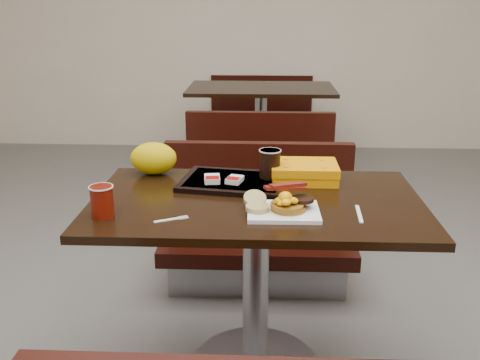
{
  "coord_description": "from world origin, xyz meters",
  "views": [
    {
      "loc": [
        0.02,
        -1.82,
        1.44
      ],
      "look_at": [
        -0.06,
        0.01,
        0.82
      ],
      "focal_mm": 40.05,
      "sensor_mm": 36.0,
      "label": 1
    }
  ],
  "objects_px": {
    "bench_far_s": "(260,156)",
    "hashbrown_sleeve_left": "(212,179)",
    "coffee_cup_near": "(102,201)",
    "pancake_stack": "(289,206)",
    "clamshell": "(304,172)",
    "table_near": "(256,289)",
    "knife": "(359,214)",
    "coffee_cup_far": "(270,164)",
    "tray": "(234,182)",
    "platter": "(283,212)",
    "table_far": "(261,131)",
    "paper_bag": "(154,158)",
    "hashbrown_sleeve_right": "(235,180)",
    "bench_near_n": "(258,222)",
    "fork": "(166,220)",
    "bench_far_n": "(261,116)"
  },
  "relations": [
    {
      "from": "bench_near_n",
      "to": "table_far",
      "type": "distance_m",
      "value": 1.9
    },
    {
      "from": "coffee_cup_near",
      "to": "clamshell",
      "type": "distance_m",
      "value": 0.81
    },
    {
      "from": "table_far",
      "to": "paper_bag",
      "type": "height_order",
      "value": "paper_bag"
    },
    {
      "from": "bench_near_n",
      "to": "coffee_cup_near",
      "type": "height_order",
      "value": "coffee_cup_near"
    },
    {
      "from": "bench_near_n",
      "to": "bench_far_n",
      "type": "distance_m",
      "value": 2.6
    },
    {
      "from": "bench_far_s",
      "to": "fork",
      "type": "height_order",
      "value": "fork"
    },
    {
      "from": "table_near",
      "to": "clamshell",
      "type": "height_order",
      "value": "clamshell"
    },
    {
      "from": "coffee_cup_far",
      "to": "clamshell",
      "type": "xyz_separation_m",
      "value": [
        0.14,
        0.03,
        -0.04
      ]
    },
    {
      "from": "paper_bag",
      "to": "clamshell",
      "type": "bearing_deg",
      "value": -5.52
    },
    {
      "from": "coffee_cup_near",
      "to": "pancake_stack",
      "type": "bearing_deg",
      "value": 4.54
    },
    {
      "from": "bench_far_s",
      "to": "table_near",
      "type": "bearing_deg",
      "value": -90.0
    },
    {
      "from": "bench_far_s",
      "to": "fork",
      "type": "relative_size",
      "value": 8.65
    },
    {
      "from": "fork",
      "to": "bench_near_n",
      "type": "bearing_deg",
      "value": 46.58
    },
    {
      "from": "table_near",
      "to": "table_far",
      "type": "xyz_separation_m",
      "value": [
        0.0,
        2.6,
        0.0
      ]
    },
    {
      "from": "platter",
      "to": "coffee_cup_near",
      "type": "distance_m",
      "value": 0.61
    },
    {
      "from": "table_near",
      "to": "table_far",
      "type": "height_order",
      "value": "same"
    },
    {
      "from": "bench_far_s",
      "to": "clamshell",
      "type": "height_order",
      "value": "clamshell"
    },
    {
      "from": "bench_far_s",
      "to": "hashbrown_sleeve_left",
      "type": "relative_size",
      "value": 12.51
    },
    {
      "from": "table_near",
      "to": "tray",
      "type": "xyz_separation_m",
      "value": [
        -0.09,
        0.16,
        0.38
      ]
    },
    {
      "from": "table_near",
      "to": "coffee_cup_near",
      "type": "distance_m",
      "value": 0.69
    },
    {
      "from": "clamshell",
      "to": "coffee_cup_near",
      "type": "bearing_deg",
      "value": -149.76
    },
    {
      "from": "fork",
      "to": "tray",
      "type": "height_order",
      "value": "tray"
    },
    {
      "from": "bench_near_n",
      "to": "hashbrown_sleeve_left",
      "type": "relative_size",
      "value": 12.51
    },
    {
      "from": "clamshell",
      "to": "tray",
      "type": "bearing_deg",
      "value": -167.89
    },
    {
      "from": "bench_near_n",
      "to": "hashbrown_sleeve_right",
      "type": "bearing_deg",
      "value": -98.64
    },
    {
      "from": "platter",
      "to": "hashbrown_sleeve_left",
      "type": "bearing_deg",
      "value": 134.03
    },
    {
      "from": "coffee_cup_near",
      "to": "hashbrown_sleeve_right",
      "type": "xyz_separation_m",
      "value": [
        0.42,
        0.31,
        -0.02
      ]
    },
    {
      "from": "knife",
      "to": "hashbrown_sleeve_left",
      "type": "distance_m",
      "value": 0.59
    },
    {
      "from": "bench_far_s",
      "to": "tray",
      "type": "distance_m",
      "value": 1.79
    },
    {
      "from": "table_near",
      "to": "pancake_stack",
      "type": "height_order",
      "value": "pancake_stack"
    },
    {
      "from": "platter",
      "to": "knife",
      "type": "xyz_separation_m",
      "value": [
        0.26,
        0.0,
        -0.01
      ]
    },
    {
      "from": "fork",
      "to": "tray",
      "type": "distance_m",
      "value": 0.43
    },
    {
      "from": "fork",
      "to": "hashbrown_sleeve_left",
      "type": "bearing_deg",
      "value": 45.37
    },
    {
      "from": "fork",
      "to": "hashbrown_sleeve_right",
      "type": "xyz_separation_m",
      "value": [
        0.21,
        0.34,
        0.03
      ]
    },
    {
      "from": "clamshell",
      "to": "coffee_cup_far",
      "type": "bearing_deg",
      "value": -168.9
    },
    {
      "from": "table_far",
      "to": "hashbrown_sleeve_left",
      "type": "xyz_separation_m",
      "value": [
        -0.17,
        -2.47,
        0.4
      ]
    },
    {
      "from": "bench_far_s",
      "to": "coffee_cup_far",
      "type": "height_order",
      "value": "coffee_cup_far"
    },
    {
      "from": "table_far",
      "to": "platter",
      "type": "height_order",
      "value": "platter"
    },
    {
      "from": "fork",
      "to": "bench_far_s",
      "type": "bearing_deg",
      "value": 56.48
    },
    {
      "from": "table_far",
      "to": "paper_bag",
      "type": "distance_m",
      "value": 2.4
    },
    {
      "from": "pancake_stack",
      "to": "paper_bag",
      "type": "distance_m",
      "value": 0.68
    },
    {
      "from": "bench_far_n",
      "to": "pancake_stack",
      "type": "height_order",
      "value": "pancake_stack"
    },
    {
      "from": "hashbrown_sleeve_left",
      "to": "table_far",
      "type": "bearing_deg",
      "value": 79.18
    },
    {
      "from": "coffee_cup_near",
      "to": "bench_far_s",
      "type": "bearing_deg",
      "value": 76.22
    },
    {
      "from": "knife",
      "to": "coffee_cup_near",
      "type": "bearing_deg",
      "value": -82.8
    },
    {
      "from": "platter",
      "to": "hashbrown_sleeve_right",
      "type": "xyz_separation_m",
      "value": [
        -0.18,
        0.27,
        0.02
      ]
    },
    {
      "from": "pancake_stack",
      "to": "knife",
      "type": "relative_size",
      "value": 0.77
    },
    {
      "from": "fork",
      "to": "tray",
      "type": "relative_size",
      "value": 0.28
    },
    {
      "from": "pancake_stack",
      "to": "hashbrown_sleeve_left",
      "type": "bearing_deg",
      "value": 136.77
    },
    {
      "from": "bench_far_n",
      "to": "hashbrown_sleeve_right",
      "type": "bearing_deg",
      "value": -91.57
    }
  ]
}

